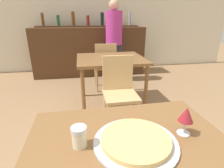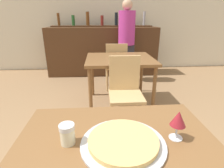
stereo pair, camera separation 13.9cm
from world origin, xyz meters
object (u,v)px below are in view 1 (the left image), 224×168
at_px(chair_far_side_front, 119,88).
at_px(pizza_tray, 136,141).
at_px(cheese_shaker, 79,136).
at_px(person_standing, 114,39).
at_px(wine_glass, 186,115).
at_px(chair_far_side_back, 105,64).

bearing_deg(chair_far_side_front, pizza_tray, -98.89).
height_order(chair_far_side_front, cheese_shaker, chair_far_side_front).
height_order(cheese_shaker, person_standing, person_standing).
height_order(cheese_shaker, wine_glass, wine_glass).
relative_size(cheese_shaker, wine_glass, 0.67).
relative_size(cheese_shaker, person_standing, 0.06).
bearing_deg(pizza_tray, cheese_shaker, 173.20).
relative_size(chair_far_side_front, chair_far_side_back, 1.00).
xyz_separation_m(person_standing, wine_glass, (-0.18, -2.97, -0.06)).
relative_size(chair_far_side_back, pizza_tray, 2.11).
bearing_deg(chair_far_side_front, person_standing, 81.37).
xyz_separation_m(pizza_tray, person_standing, (0.46, 3.00, 0.15)).
distance_m(cheese_shaker, person_standing, 3.06).
distance_m(cheese_shaker, wine_glass, 0.56).
height_order(chair_far_side_front, wine_glass, chair_far_side_front).
height_order(chair_far_side_front, pizza_tray, chair_far_side_front).
relative_size(chair_far_side_back, wine_glass, 5.66).
xyz_separation_m(chair_far_side_back, cheese_shaker, (-0.47, -2.44, 0.26)).
xyz_separation_m(chair_far_side_front, chair_far_side_back, (0.00, 1.22, 0.00)).
bearing_deg(chair_far_side_back, wine_glass, 92.06).
relative_size(chair_far_side_back, cheese_shaker, 8.40).
relative_size(chair_far_side_back, person_standing, 0.54).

